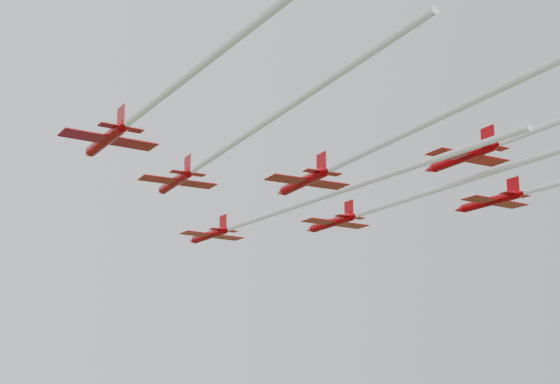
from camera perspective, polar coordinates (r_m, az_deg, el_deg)
name	(u,v)px	position (r m, az deg, el deg)	size (l,w,h in m)	color
jet_lead	(269,215)	(96.81, -0.78, -1.69)	(15.76, 60.44, 2.71)	#B20007
jet_row2_left	(218,154)	(78.87, -4.57, 2.82)	(9.08, 52.64, 2.63)	#B20007
jet_row2_right	(393,203)	(92.08, 8.28, -0.83)	(11.94, 53.89, 2.71)	#B20007
jet_row3_left	(151,105)	(66.11, -9.43, 6.31)	(12.03, 49.60, 2.73)	#B20007
jet_row3_mid	(373,149)	(70.43, 6.81, 3.16)	(9.03, 53.97, 2.64)	#B20007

